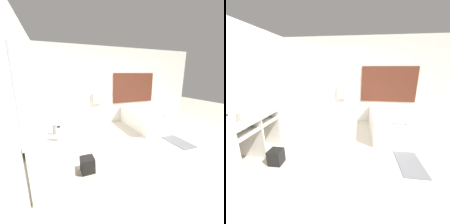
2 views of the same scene
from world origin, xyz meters
The scene contains 10 objects.
ground_plane centered at (0.00, 0.00, 0.00)m, with size 16.00×16.00×0.00m, color beige.
wall_back_with_blinds centered at (0.04, 2.23, 1.35)m, with size 7.40×0.13×2.70m.
wall_left_with_mirror centered at (-2.23, -0.01, 1.35)m, with size 0.08×7.40×2.70m.
vanity_counter centered at (-1.87, -0.27, 0.65)m, with size 0.63×1.29×0.89m.
sink_faucet centered at (-2.04, -0.09, 0.98)m, with size 0.09×0.04×0.18m.
bathtub centered at (1.17, 1.30, 0.31)m, with size 1.10×1.77×0.69m.
water_bottle_1 centered at (-1.74, -0.83, 0.99)m, with size 0.08×0.08×0.21m.
soap_dispenser centered at (-1.79, -0.57, 0.97)m, with size 0.06×0.06×0.18m.
waste_bin centered at (-1.29, -0.43, 0.14)m, with size 0.25×0.25×0.29m.
bath_mat centered at (1.27, -0.12, 0.01)m, with size 0.44×0.83×0.02m.
Camera 1 is at (-1.79, -2.88, 1.79)m, focal length 24.00 mm.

